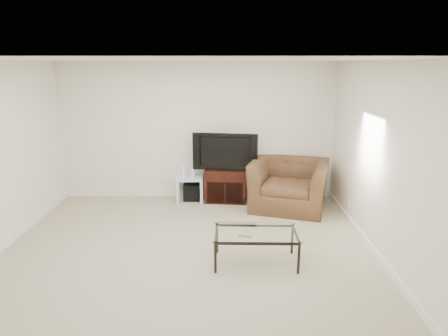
{
  "coord_description": "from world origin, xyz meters",
  "views": [
    {
      "loc": [
        0.54,
        -4.72,
        2.47
      ],
      "look_at": [
        0.5,
        1.2,
        0.9
      ],
      "focal_mm": 32.0,
      "sensor_mm": 36.0,
      "label": 1
    }
  ],
  "objects_px": {
    "side_table": "(190,188)",
    "coffee_table": "(256,247)",
    "tv_stand": "(226,184)",
    "recliner": "(289,177)",
    "television": "(226,150)",
    "subwoofer": "(192,191)"
  },
  "relations": [
    {
      "from": "side_table",
      "to": "coffee_table",
      "type": "relative_size",
      "value": 0.44
    },
    {
      "from": "tv_stand",
      "to": "coffee_table",
      "type": "height_order",
      "value": "tv_stand"
    },
    {
      "from": "recliner",
      "to": "television",
      "type": "bearing_deg",
      "value": 179.02
    },
    {
      "from": "tv_stand",
      "to": "subwoofer",
      "type": "xyz_separation_m",
      "value": [
        -0.64,
        0.02,
        -0.15
      ]
    },
    {
      "from": "coffee_table",
      "to": "tv_stand",
      "type": "bearing_deg",
      "value": 99.04
    },
    {
      "from": "side_table",
      "to": "television",
      "type": "bearing_deg",
      "value": -2.65
    },
    {
      "from": "subwoofer",
      "to": "coffee_table",
      "type": "distance_m",
      "value": 2.61
    },
    {
      "from": "tv_stand",
      "to": "recliner",
      "type": "bearing_deg",
      "value": -14.61
    },
    {
      "from": "recliner",
      "to": "coffee_table",
      "type": "bearing_deg",
      "value": -92.89
    },
    {
      "from": "tv_stand",
      "to": "subwoofer",
      "type": "height_order",
      "value": "tv_stand"
    },
    {
      "from": "television",
      "to": "recliner",
      "type": "bearing_deg",
      "value": -9.77
    },
    {
      "from": "recliner",
      "to": "subwoofer",
      "type": "bearing_deg",
      "value": -176.35
    },
    {
      "from": "subwoofer",
      "to": "recliner",
      "type": "height_order",
      "value": "recliner"
    },
    {
      "from": "television",
      "to": "subwoofer",
      "type": "height_order",
      "value": "television"
    },
    {
      "from": "tv_stand",
      "to": "coffee_table",
      "type": "xyz_separation_m",
      "value": [
        0.38,
        -2.39,
        -0.1
      ]
    },
    {
      "from": "subwoofer",
      "to": "recliner",
      "type": "distance_m",
      "value": 1.82
    },
    {
      "from": "television",
      "to": "subwoofer",
      "type": "distance_m",
      "value": 1.01
    },
    {
      "from": "television",
      "to": "recliner",
      "type": "height_order",
      "value": "television"
    },
    {
      "from": "television",
      "to": "recliner",
      "type": "xyz_separation_m",
      "value": [
        1.09,
        -0.35,
        -0.39
      ]
    },
    {
      "from": "side_table",
      "to": "subwoofer",
      "type": "height_order",
      "value": "side_table"
    },
    {
      "from": "recliner",
      "to": "coffee_table",
      "type": "distance_m",
      "value": 2.16
    },
    {
      "from": "tv_stand",
      "to": "side_table",
      "type": "height_order",
      "value": "tv_stand"
    }
  ]
}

